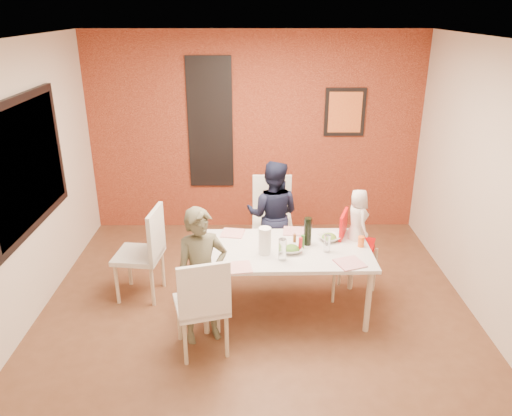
{
  "coord_description": "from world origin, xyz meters",
  "views": [
    {
      "loc": [
        -0.04,
        -4.41,
        2.97
      ],
      "look_at": [
        0.0,
        0.3,
        1.05
      ],
      "focal_mm": 35.0,
      "sensor_mm": 36.0,
      "label": 1
    }
  ],
  "objects_px": {
    "chair_far": "(272,214)",
    "high_chair": "(353,248)",
    "child_near": "(202,277)",
    "toddler": "(357,220)",
    "dining_table": "(285,254)",
    "paper_towel_roll": "(265,241)",
    "chair_near": "(203,302)",
    "chair_left": "(146,248)",
    "child_far": "(273,215)",
    "wine_bottle": "(308,231)"
  },
  "relations": [
    {
      "from": "chair_far",
      "to": "high_chair",
      "type": "relative_size",
      "value": 1.06
    },
    {
      "from": "child_near",
      "to": "toddler",
      "type": "distance_m",
      "value": 1.72
    },
    {
      "from": "dining_table",
      "to": "high_chair",
      "type": "bearing_deg",
      "value": 19.12
    },
    {
      "from": "paper_towel_roll",
      "to": "chair_near",
      "type": "bearing_deg",
      "value": -132.27
    },
    {
      "from": "chair_left",
      "to": "toddler",
      "type": "height_order",
      "value": "toddler"
    },
    {
      "from": "toddler",
      "to": "chair_left",
      "type": "bearing_deg",
      "value": 75.32
    },
    {
      "from": "chair_near",
      "to": "child_near",
      "type": "xyz_separation_m",
      "value": [
        -0.02,
        0.24,
        0.12
      ]
    },
    {
      "from": "high_chair",
      "to": "chair_left",
      "type": "bearing_deg",
      "value": 108.8
    },
    {
      "from": "chair_left",
      "to": "chair_near",
      "type": "bearing_deg",
      "value": 41.21
    },
    {
      "from": "chair_near",
      "to": "child_far",
      "type": "xyz_separation_m",
      "value": [
        0.68,
        1.69,
        0.12
      ]
    },
    {
      "from": "chair_near",
      "to": "wine_bottle",
      "type": "xyz_separation_m",
      "value": [
        1.0,
        0.81,
        0.31
      ]
    },
    {
      "from": "child_near",
      "to": "wine_bottle",
      "type": "xyz_separation_m",
      "value": [
        1.02,
        0.56,
        0.19
      ]
    },
    {
      "from": "child_far",
      "to": "high_chair",
      "type": "bearing_deg",
      "value": 151.61
    },
    {
      "from": "child_near",
      "to": "paper_towel_roll",
      "type": "xyz_separation_m",
      "value": [
        0.58,
        0.37,
        0.18
      ]
    },
    {
      "from": "high_chair",
      "to": "chair_near",
      "type": "bearing_deg",
      "value": 142.67
    },
    {
      "from": "dining_table",
      "to": "chair_near",
      "type": "relative_size",
      "value": 1.75
    },
    {
      "from": "child_near",
      "to": "wine_bottle",
      "type": "bearing_deg",
      "value": 8.2
    },
    {
      "from": "high_chair",
      "to": "wine_bottle",
      "type": "distance_m",
      "value": 0.6
    },
    {
      "from": "toddler",
      "to": "wine_bottle",
      "type": "distance_m",
      "value": 0.55
    },
    {
      "from": "chair_far",
      "to": "paper_towel_roll",
      "type": "height_order",
      "value": "chair_far"
    },
    {
      "from": "wine_bottle",
      "to": "dining_table",
      "type": "bearing_deg",
      "value": -159.43
    },
    {
      "from": "dining_table",
      "to": "child_near",
      "type": "bearing_deg",
      "value": -148.88
    },
    {
      "from": "toddler",
      "to": "child_far",
      "type": "bearing_deg",
      "value": 35.81
    },
    {
      "from": "chair_far",
      "to": "child_far",
      "type": "relative_size",
      "value": 0.78
    },
    {
      "from": "wine_bottle",
      "to": "chair_far",
      "type": "bearing_deg",
      "value": 105.51
    },
    {
      "from": "chair_left",
      "to": "wine_bottle",
      "type": "bearing_deg",
      "value": 89.91
    },
    {
      "from": "dining_table",
      "to": "child_near",
      "type": "xyz_separation_m",
      "value": [
        -0.79,
        -0.48,
        0.02
      ]
    },
    {
      "from": "child_far",
      "to": "wine_bottle",
      "type": "relative_size",
      "value": 4.56
    },
    {
      "from": "dining_table",
      "to": "high_chair",
      "type": "xyz_separation_m",
      "value": [
        0.74,
        0.26,
        -0.06
      ]
    },
    {
      "from": "dining_table",
      "to": "chair_near",
      "type": "bearing_deg",
      "value": -136.71
    },
    {
      "from": "chair_left",
      "to": "child_far",
      "type": "relative_size",
      "value": 0.77
    },
    {
      "from": "chair_left",
      "to": "child_near",
      "type": "xyz_separation_m",
      "value": [
        0.67,
        -0.76,
        0.1
      ]
    },
    {
      "from": "chair_near",
      "to": "toddler",
      "type": "xyz_separation_m",
      "value": [
        1.52,
        0.96,
        0.36
      ]
    },
    {
      "from": "dining_table",
      "to": "child_far",
      "type": "xyz_separation_m",
      "value": [
        -0.08,
        0.97,
        0.02
      ]
    },
    {
      "from": "child_near",
      "to": "paper_towel_roll",
      "type": "height_order",
      "value": "child_near"
    },
    {
      "from": "child_far",
      "to": "toddler",
      "type": "xyz_separation_m",
      "value": [
        0.84,
        -0.73,
        0.25
      ]
    },
    {
      "from": "chair_far",
      "to": "child_far",
      "type": "distance_m",
      "value": 0.27
    },
    {
      "from": "chair_left",
      "to": "paper_towel_roll",
      "type": "distance_m",
      "value": 1.34
    },
    {
      "from": "chair_far",
      "to": "child_near",
      "type": "xyz_separation_m",
      "value": [
        -0.71,
        -1.7,
        0.09
      ]
    },
    {
      "from": "child_near",
      "to": "high_chair",
      "type": "bearing_deg",
      "value": 4.93
    },
    {
      "from": "dining_table",
      "to": "child_near",
      "type": "height_order",
      "value": "child_near"
    },
    {
      "from": "chair_left",
      "to": "toddler",
      "type": "relative_size",
      "value": 1.53
    },
    {
      "from": "child_far",
      "to": "toddler",
      "type": "relative_size",
      "value": 1.99
    },
    {
      "from": "child_near",
      "to": "wine_bottle",
      "type": "height_order",
      "value": "child_near"
    },
    {
      "from": "dining_table",
      "to": "chair_far",
      "type": "bearing_deg",
      "value": 93.9
    },
    {
      "from": "high_chair",
      "to": "toddler",
      "type": "bearing_deg",
      "value": -104.07
    },
    {
      "from": "chair_near",
      "to": "chair_left",
      "type": "bearing_deg",
      "value": -71.19
    },
    {
      "from": "chair_near",
      "to": "chair_left",
      "type": "relative_size",
      "value": 0.96
    },
    {
      "from": "child_near",
      "to": "paper_towel_roll",
      "type": "relative_size",
      "value": 4.89
    },
    {
      "from": "wine_bottle",
      "to": "high_chair",
      "type": "bearing_deg",
      "value": 18.45
    }
  ]
}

